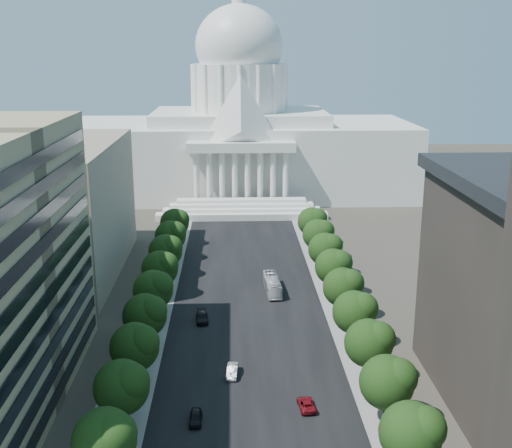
{
  "coord_description": "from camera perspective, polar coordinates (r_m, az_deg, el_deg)",
  "views": [
    {
      "loc": [
        -2.82,
        -41.88,
        50.17
      ],
      "look_at": [
        1.78,
        80.12,
        16.63
      ],
      "focal_mm": 45.0,
      "sensor_mm": 36.0,
      "label": 1
    }
  ],
  "objects": [
    {
      "name": "tree_r_i",
      "position": [
        157.37,
        5.65,
        -0.84
      ],
      "size": [
        7.79,
        7.6,
        9.97
      ],
      "color": "#33261C",
      "rests_on": "ground"
    },
    {
      "name": "tree_l_e",
      "position": [
        111.68,
        -9.71,
        -7.92
      ],
      "size": [
        7.79,
        7.6,
        9.97
      ],
      "color": "#33261C",
      "rests_on": "ground"
    },
    {
      "name": "tree_r_c",
      "position": [
        91.62,
        11.8,
        -13.49
      ],
      "size": [
        7.79,
        7.6,
        9.97
      ],
      "color": "#33261C",
      "rests_on": "ground"
    },
    {
      "name": "office_block_left_far",
      "position": [
        153.0,
        -19.28,
        1.2
      ],
      "size": [
        38.0,
        52.0,
        30.0
      ],
      "primitive_type": "cube",
      "color": "gray",
      "rests_on": "ground"
    },
    {
      "name": "tree_r_j",
      "position": [
        168.83,
        5.11,
        0.29
      ],
      "size": [
        7.79,
        7.6,
        9.97
      ],
      "color": "#33261C",
      "rests_on": "ground"
    },
    {
      "name": "streetlight_f",
      "position": [
        183.77,
        5.01,
        1.34
      ],
      "size": [
        2.61,
        0.44,
        9.0
      ],
      "color": "gray",
      "rests_on": "ground"
    },
    {
      "name": "road_asphalt",
      "position": [
        141.13,
        -0.88,
        -5.46
      ],
      "size": [
        30.0,
        260.0,
        0.01
      ],
      "primitive_type": "cube",
      "color": "black",
      "rests_on": "ground"
    },
    {
      "name": "streetlight_b",
      "position": [
        91.62,
        12.88,
        -14.01
      ],
      "size": [
        2.61,
        0.44,
        9.0
      ],
      "color": "gray",
      "rests_on": "ground"
    },
    {
      "name": "streetlight_c",
      "position": [
        113.42,
        9.67,
        -7.89
      ],
      "size": [
        2.61,
        0.44,
        9.0
      ],
      "color": "gray",
      "rests_on": "ground"
    },
    {
      "name": "tree_l_c",
      "position": [
        90.37,
        -11.68,
        -13.92
      ],
      "size": [
        7.79,
        7.6,
        9.97
      ],
      "color": "#33261C",
      "rests_on": "ground"
    },
    {
      "name": "car_silver",
      "position": [
        104.25,
        -2.12,
        -12.92
      ],
      "size": [
        2.05,
        4.92,
        1.58
      ],
      "primitive_type": "imported",
      "rotation": [
        0.0,
        0.0,
        -0.08
      ],
      "color": "#B9BCC2",
      "rests_on": "ground"
    },
    {
      "name": "tree_l_g",
      "position": [
        133.9,
        -8.42,
        -3.87
      ],
      "size": [
        7.79,
        7.6,
        9.97
      ],
      "color": "#33261C",
      "rests_on": "ground"
    },
    {
      "name": "sidewalk_right",
      "position": [
        142.78,
        6.8,
        -5.32
      ],
      "size": [
        8.0,
        260.0,
        0.02
      ],
      "primitive_type": "cube",
      "color": "gray",
      "rests_on": "ground"
    },
    {
      "name": "car_dark_b",
      "position": [
        123.42,
        -4.82,
        -8.28
      ],
      "size": [
        2.68,
        5.67,
        1.6
      ],
      "primitive_type": "imported",
      "rotation": [
        0.0,
        0.0,
        0.08
      ],
      "color": "black",
      "rests_on": "ground"
    },
    {
      "name": "tree_l_d",
      "position": [
        100.87,
        -10.59,
        -10.6
      ],
      "size": [
        7.79,
        7.6,
        9.97
      ],
      "color": "#33261C",
      "rests_on": "ground"
    },
    {
      "name": "tree_r_b",
      "position": [
        81.69,
        13.86,
        -17.49
      ],
      "size": [
        7.79,
        7.6,
        9.97
      ],
      "color": "#33261C",
      "rests_on": "ground"
    },
    {
      "name": "sidewalk_left",
      "position": [
        142.03,
        -8.6,
        -5.51
      ],
      "size": [
        8.0,
        260.0,
        0.02
      ],
      "primitive_type": "cube",
      "color": "gray",
      "rests_on": "ground"
    },
    {
      "name": "streetlight_d",
      "position": [
        136.32,
        7.57,
        -3.76
      ],
      "size": [
        2.61,
        0.44,
        9.0
      ],
      "color": "gray",
      "rests_on": "ground"
    },
    {
      "name": "tree_r_f",
      "position": [
        123.63,
        7.87,
        -5.5
      ],
      "size": [
        7.79,
        7.6,
        9.97
      ],
      "color": "#33261C",
      "rests_on": "ground"
    },
    {
      "name": "tree_r_g",
      "position": [
        134.75,
        7.01,
        -3.69
      ],
      "size": [
        7.79,
        7.6,
        9.97
      ],
      "color": "#33261C",
      "rests_on": "ground"
    },
    {
      "name": "tree_r_e",
      "position": [
        112.69,
        8.92,
        -7.66
      ],
      "size": [
        7.79,
        7.6,
        9.97
      ],
      "color": "#33261C",
      "rests_on": "ground"
    },
    {
      "name": "tree_l_h",
      "position": [
        145.22,
        -7.93,
        -2.31
      ],
      "size": [
        7.79,
        7.6,
        9.97
      ],
      "color": "#33261C",
      "rests_on": "ground"
    },
    {
      "name": "car_dark_a",
      "position": [
        93.17,
        -5.39,
        -16.76
      ],
      "size": [
        1.77,
        4.34,
        1.48
      ],
      "primitive_type": "imported",
      "rotation": [
        0.0,
        0.0,
        -0.01
      ],
      "color": "black",
      "rests_on": "ground"
    },
    {
      "name": "car_red",
      "position": [
        96.11,
        4.49,
        -15.7
      ],
      "size": [
        2.64,
        4.93,
        1.32
      ],
      "primitive_type": "imported",
      "rotation": [
        0.0,
        0.0,
        3.24
      ],
      "color": "maroon",
      "rests_on": "ground"
    },
    {
      "name": "capitol",
      "position": [
        228.79,
        -1.45,
        7.78
      ],
      "size": [
        120.0,
        56.0,
        73.0
      ],
      "color": "white",
      "rests_on": "ground"
    },
    {
      "name": "tree_l_b",
      "position": [
        80.29,
        -13.11,
        -18.08
      ],
      "size": [
        7.79,
        7.6,
        9.97
      ],
      "color": "#33261C",
      "rests_on": "ground"
    },
    {
      "name": "tree_r_d",
      "position": [
        101.99,
        10.19,
        -10.28
      ],
      "size": [
        7.79,
        7.6,
        9.97
      ],
      "color": "#33261C",
      "rests_on": "ground"
    },
    {
      "name": "tree_r_h",
      "position": [
        146.0,
        6.28,
        -2.16
      ],
      "size": [
        7.79,
        7.6,
        9.97
      ],
      "color": "#33261C",
      "rests_on": "ground"
    },
    {
      "name": "streetlight_e",
      "position": [
        159.85,
        6.1,
        -0.84
      ],
      "size": [
        2.61,
        0.44,
        9.0
      ],
      "color": "gray",
      "rests_on": "ground"
    },
    {
      "name": "tree_l_i",
      "position": [
        156.65,
        -7.51,
        -0.98
      ],
      "size": [
        7.79,
        7.6,
        9.97
      ],
      "color": "#33261C",
      "rests_on": "ground"
    },
    {
      "name": "tree_l_j",
      "position": [
        168.15,
        -7.15,
        0.17
      ],
      "size": [
        7.79,
        7.6,
        9.97
      ],
      "color": "#33261C",
      "rests_on": "ground"
    },
    {
      "name": "tree_l_f",
      "position": [
        122.71,
        -9.01,
        -5.71
      ],
      "size": [
        7.79,
        7.6,
        9.97
      ],
      "color": "#33261C",
      "rests_on": "ground"
    },
    {
      "name": "city_bus",
      "position": [
        136.92,
        1.47,
        -5.4
      ],
      "size": [
        3.44,
        11.98,
        3.3
      ],
      "primitive_type": "imported",
      "rotation": [
        0.0,
        0.0,
        0.06
      ],
      "color": "silver",
      "rests_on": "ground"
    }
  ]
}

